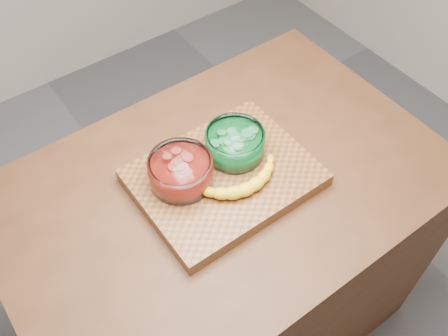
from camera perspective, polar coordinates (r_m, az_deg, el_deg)
ground at (r=2.11m, az=0.00°, el=-16.57°), size 3.50×3.50×0.00m
counter at (r=1.70m, az=0.00°, el=-10.82°), size 1.20×0.80×0.90m
cutting_board at (r=1.31m, az=0.00°, el=-1.10°), size 0.45×0.35×0.04m
bowl_red at (r=1.25m, az=-4.96°, el=-0.40°), size 0.16×0.16×0.08m
bowl_green at (r=1.31m, az=1.24°, el=2.81°), size 0.16×0.16×0.07m
banana at (r=1.26m, az=1.83°, el=-1.20°), size 0.26×0.13×0.04m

